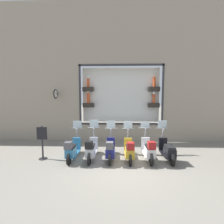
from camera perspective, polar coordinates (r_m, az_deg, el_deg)
ground_plane at (r=6.55m, az=4.31°, el=-18.95°), size 120.00×120.00×0.00m
building_facade at (r=9.75m, az=3.48°, el=15.08°), size 1.21×36.00×8.60m
scooter_black_0 at (r=7.11m, az=20.34°, el=-13.59°), size 1.80×0.61×1.64m
scooter_white_1 at (r=6.82m, az=13.74°, el=-13.82°), size 1.80×0.60×1.56m
scooter_yellow_2 at (r=6.70m, az=6.61°, el=-14.21°), size 1.79×0.60×1.59m
scooter_navy_3 at (r=6.68m, az=-0.68°, el=-14.16°), size 1.79×0.60×1.61m
scooter_silver_4 at (r=6.77m, az=-7.89°, el=-13.87°), size 1.80×0.60×1.65m
scooter_teal_5 at (r=6.95m, az=-14.83°, el=-13.64°), size 1.79×0.61×1.60m
shop_sign_post at (r=7.37m, az=-25.02°, el=-10.17°), size 0.36×0.45×1.49m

